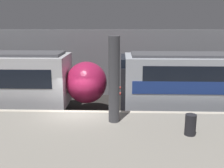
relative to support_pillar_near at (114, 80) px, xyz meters
name	(u,v)px	position (x,y,z in m)	size (l,w,h in m)	color
ground_plane	(78,130)	(-1.88, 1.39, -3.00)	(120.00, 120.00, 0.00)	#282623
platform	(67,146)	(-1.88, -1.35, -2.45)	(40.00, 5.48, 1.11)	gray
station_rear_barrier	(92,63)	(-1.88, 8.08, -0.56)	(50.00, 0.15, 4.88)	gray
support_pillar_near	(114,80)	(0.00, 0.00, 0.00)	(0.49, 0.49, 3.81)	#47474C
trash_bin	(190,125)	(3.06, -1.33, -1.48)	(0.44, 0.44, 0.85)	#232328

